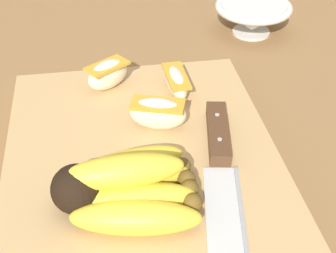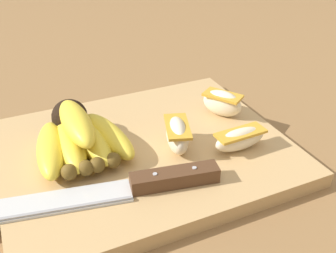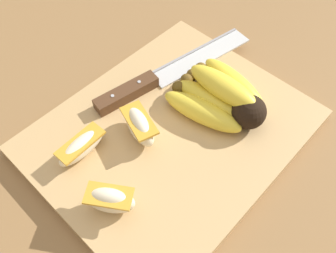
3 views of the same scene
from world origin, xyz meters
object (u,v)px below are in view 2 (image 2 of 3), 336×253
Objects in this scene: apple_wedge_far at (240,139)px; banana_bunch at (78,136)px; apple_wedge_near at (177,135)px; apple_wedge_middle at (222,103)px; chefs_knife at (132,186)px.

banana_bunch is at bearing -23.75° from apple_wedge_far.
apple_wedge_far is (-0.07, 0.03, -0.01)m from apple_wedge_near.
banana_bunch is 0.20m from apple_wedge_far.
chefs_knife is at bearing 30.73° from apple_wedge_middle.
chefs_knife is 4.43× the size of apple_wedge_middle.
apple_wedge_middle reaches higher than chefs_knife.
apple_wedge_near is at bearing 157.21° from banana_bunch.
apple_wedge_middle is (-0.10, -0.05, -0.00)m from apple_wedge_near.
banana_bunch reaches higher than apple_wedge_middle.
banana_bunch reaches higher than apple_wedge_far.
chefs_knife is 3.89× the size of apple_wedge_far.
banana_bunch is 0.12m from apple_wedge_near.
apple_wedge_middle is 0.09m from apple_wedge_far.
apple_wedge_far reaches higher than chefs_knife.
banana_bunch is at bearing 0.70° from apple_wedge_middle.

